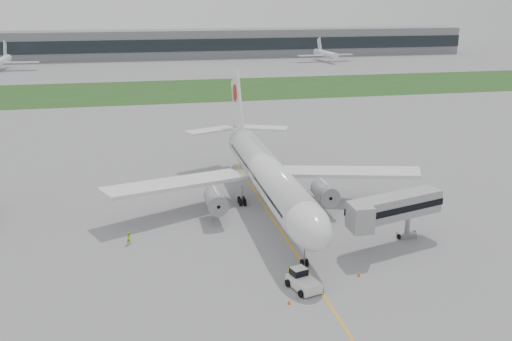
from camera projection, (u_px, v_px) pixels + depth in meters
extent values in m
plane|color=gray|center=(273.00, 220.00, 80.83)|extent=(600.00, 600.00, 0.00)
cube|color=#21471A|center=(188.00, 90.00, 192.98)|extent=(600.00, 50.00, 0.02)
cube|color=slate|center=(166.00, 44.00, 293.75)|extent=(320.00, 22.00, 14.00)
cube|color=#1F252C|center=(168.00, 46.00, 283.47)|extent=(320.00, 0.60, 6.00)
cylinder|color=white|center=(267.00, 174.00, 82.93)|extent=(5.00, 38.00, 5.00)
ellipsoid|color=white|center=(307.00, 224.00, 64.71)|extent=(5.00, 11.00, 5.00)
cube|color=black|center=(310.00, 219.00, 63.51)|extent=(3.20, 1.54, 1.14)
cone|color=white|center=(239.00, 134.00, 103.26)|extent=(5.00, 10.53, 6.16)
cube|color=white|center=(177.00, 183.00, 82.51)|extent=(22.13, 13.52, 1.70)
cube|color=white|center=(346.00, 172.00, 87.79)|extent=(22.13, 13.52, 1.70)
cylinder|color=#A1A1A6|center=(216.00, 200.00, 79.73)|extent=(2.70, 5.20, 2.70)
cylinder|color=#A1A1A6|center=(324.00, 192.00, 82.98)|extent=(2.70, 5.20, 2.70)
cube|color=white|center=(237.00, 105.00, 103.17)|extent=(0.45, 10.90, 12.76)
cylinder|color=#B3180A|center=(236.00, 93.00, 103.52)|extent=(0.60, 3.20, 3.20)
cube|color=white|center=(210.00, 130.00, 104.46)|extent=(9.54, 6.34, 0.35)
cube|color=white|center=(263.00, 128.00, 106.49)|extent=(9.54, 6.34, 0.35)
cylinder|color=gray|center=(305.00, 254.00, 66.36)|extent=(0.24, 0.24, 3.10)
cylinder|color=black|center=(242.00, 201.00, 86.56)|extent=(1.40, 1.10, 1.10)
cylinder|color=black|center=(283.00, 198.00, 87.86)|extent=(1.40, 1.10, 1.10)
cube|color=silver|center=(304.00, 283.00, 61.39)|extent=(3.24, 4.45, 1.06)
cube|color=silver|center=(299.00, 272.00, 62.03)|extent=(1.93, 1.81, 0.89)
cube|color=black|center=(299.00, 271.00, 62.02)|extent=(1.98, 1.86, 0.75)
cylinder|color=black|center=(288.00, 283.00, 62.06)|extent=(0.52, 0.85, 0.80)
cylinder|color=black|center=(306.00, 278.00, 63.15)|extent=(0.52, 0.85, 0.80)
cylinder|color=black|center=(301.00, 294.00, 59.82)|extent=(0.52, 0.85, 0.80)
cylinder|color=black|center=(320.00, 288.00, 60.91)|extent=(0.52, 0.85, 0.80)
cube|color=#949496|center=(395.00, 206.00, 71.72)|extent=(13.69, 6.51, 2.88)
cube|color=black|center=(395.00, 206.00, 71.72)|extent=(13.90, 6.65, 0.86)
cube|color=#949496|center=(360.00, 218.00, 68.07)|extent=(2.49, 3.26, 3.26)
cylinder|color=gray|center=(407.00, 224.00, 74.35)|extent=(0.67, 0.67, 3.64)
cube|color=gray|center=(407.00, 235.00, 74.79)|extent=(2.58, 1.93, 0.67)
cylinder|color=black|center=(399.00, 237.00, 74.22)|extent=(0.46, 0.72, 0.67)
cylinder|color=black|center=(414.00, 233.00, 75.36)|extent=(0.46, 0.72, 0.67)
cone|color=#E85F0C|center=(289.00, 302.00, 58.49)|extent=(0.35, 0.35, 0.48)
cone|color=#E85F0C|center=(359.00, 274.00, 64.38)|extent=(0.37, 0.37, 0.51)
imported|color=yellow|center=(289.00, 274.00, 63.40)|extent=(0.65, 0.61, 1.50)
imported|color=#BAFE2A|center=(130.00, 238.00, 72.51)|extent=(1.04, 1.02, 1.68)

